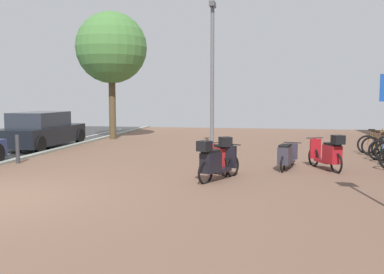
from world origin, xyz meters
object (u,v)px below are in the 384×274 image
at_px(bicycle_rack_09, 381,146).
at_px(scooter_mid, 286,156).
at_px(scooter_extra, 215,162).
at_px(street_tree, 111,48).
at_px(bollard_far, 18,149).
at_px(bicycle_rack_10, 376,144).
at_px(scooter_near, 219,156).
at_px(scooter_far, 328,154).
at_px(parked_car_far, 41,131).
at_px(lamp_post, 212,69).

bearing_deg(bicycle_rack_09, scooter_mid, -134.10).
bearing_deg(scooter_extra, street_tree, 123.14).
distance_m(scooter_extra, bollard_far, 6.51).
height_order(bicycle_rack_10, scooter_extra, scooter_extra).
height_order(bicycle_rack_10, scooter_mid, bicycle_rack_10).
bearing_deg(bicycle_rack_10, scooter_near, -135.58).
bearing_deg(scooter_near, scooter_far, 19.05).
relative_size(parked_car_far, street_tree, 0.73).
bearing_deg(street_tree, parked_car_far, -113.59).
distance_m(bicycle_rack_09, scooter_far, 4.00).
xyz_separation_m(bicycle_rack_10, scooter_extra, (-5.07, -6.00, 0.14)).
relative_size(scooter_near, scooter_far, 0.94).
bearing_deg(street_tree, scooter_near, -53.79).
bearing_deg(scooter_near, lamp_post, 99.91).
distance_m(scooter_mid, street_tree, 11.45).
xyz_separation_m(bicycle_rack_10, parked_car_far, (-12.78, -0.39, 0.34)).
bearing_deg(street_tree, scooter_far, -39.05).
bearing_deg(bicycle_rack_09, street_tree, 160.58).
distance_m(bicycle_rack_10, scooter_far, 4.53).
xyz_separation_m(bicycle_rack_10, scooter_far, (-2.17, -3.97, 0.14)).
distance_m(bicycle_rack_09, scooter_mid, 4.76).
distance_m(bicycle_rack_09, parked_car_far, 12.79).
xyz_separation_m(scooter_extra, parked_car_far, (-7.71, 5.62, 0.20)).
relative_size(bicycle_rack_09, lamp_post, 0.23).
distance_m(scooter_far, parked_car_far, 11.20).
distance_m(bicycle_rack_10, street_tree, 12.30).
bearing_deg(bollard_far, scooter_extra, -14.94).
xyz_separation_m(bicycle_rack_09, bollard_far, (-11.36, -3.71, 0.10)).
bearing_deg(scooter_near, street_tree, 126.21).
distance_m(bicycle_rack_09, scooter_extra, 7.41).
bearing_deg(scooter_mid, lamp_post, 124.91).
height_order(scooter_far, scooter_extra, scooter_far).
bearing_deg(street_tree, lamp_post, -34.67).
relative_size(bicycle_rack_09, scooter_far, 0.75).
bearing_deg(bollard_far, bicycle_rack_10, 20.86).
relative_size(scooter_extra, bollard_far, 1.81).
distance_m(bicycle_rack_09, street_tree, 12.49).
xyz_separation_m(scooter_near, scooter_extra, (0.01, -1.03, 0.00)).
relative_size(scooter_extra, street_tree, 0.26).
distance_m(bicycle_rack_10, lamp_post, 6.50).
distance_m(scooter_mid, scooter_extra, 2.65).
bearing_deg(scooter_near, bollard_far, 174.07).
height_order(scooter_near, bollard_far, scooter_near).
bearing_deg(lamp_post, bollard_far, -143.73).
height_order(bicycle_rack_09, bicycle_rack_10, bicycle_rack_09).
xyz_separation_m(scooter_mid, bollard_far, (-8.05, -0.30, 0.05)).
bearing_deg(parked_car_far, bicycle_rack_10, 1.74).
relative_size(bicycle_rack_10, scooter_far, 0.77).
bearing_deg(bollard_far, scooter_far, 2.21).
distance_m(scooter_mid, scooter_far, 1.14).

